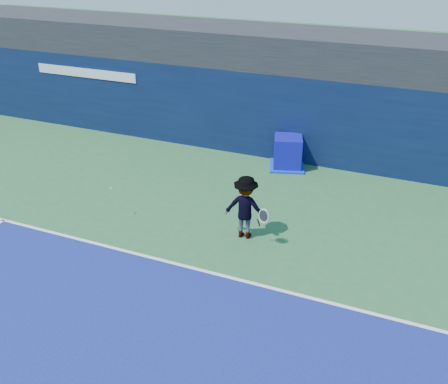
% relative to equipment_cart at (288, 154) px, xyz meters
% --- Properties ---
extents(ground, '(80.00, 80.00, 0.00)m').
position_rel_equipment_cart_xyz_m(ground, '(-1.36, -9.52, -0.51)').
color(ground, '#2B6036').
rests_on(ground, ground).
extents(baseline, '(24.00, 0.10, 0.01)m').
position_rel_equipment_cart_xyz_m(baseline, '(-1.36, -6.52, -0.50)').
color(baseline, white).
rests_on(baseline, ground).
extents(stadium_band, '(36.00, 3.00, 1.20)m').
position_rel_equipment_cart_xyz_m(stadium_band, '(-1.36, 1.98, 3.09)').
color(stadium_band, black).
rests_on(stadium_band, back_wall_assembly).
extents(back_wall_assembly, '(36.00, 1.03, 3.00)m').
position_rel_equipment_cart_xyz_m(back_wall_assembly, '(-1.36, 0.97, 1.00)').
color(back_wall_assembly, '#091635').
rests_on(back_wall_assembly, ground).
extents(equipment_cart, '(1.44, 1.44, 1.11)m').
position_rel_equipment_cart_xyz_m(equipment_cart, '(0.00, 0.00, 0.00)').
color(equipment_cart, '#0D0BA3').
rests_on(equipment_cart, ground).
extents(tennis_player, '(1.33, 0.75, 1.74)m').
position_rel_equipment_cart_xyz_m(tennis_player, '(0.20, -4.67, 0.37)').
color(tennis_player, white).
rests_on(tennis_player, ground).
extents(tennis_ball, '(0.07, 0.07, 0.07)m').
position_rel_equipment_cart_xyz_m(tennis_ball, '(-3.56, -5.20, 0.43)').
color(tennis_ball, '#B0DC18').
rests_on(tennis_ball, ground).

